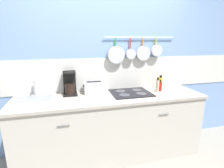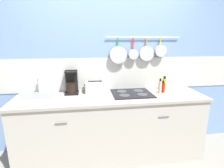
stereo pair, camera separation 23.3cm
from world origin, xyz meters
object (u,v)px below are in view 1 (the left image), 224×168
at_px(bottle_olive_oil, 158,86).
at_px(coffee_maker, 70,85).
at_px(bottle_sesame_oil, 160,86).
at_px(bottle_hot_sauce, 160,83).
at_px(toaster, 94,87).

bearing_deg(bottle_olive_oil, coffee_maker, 171.50).
distance_m(bottle_sesame_oil, bottle_hot_sauce, 0.14).
bearing_deg(coffee_maker, bottle_hot_sauce, -0.74).
relative_size(bottle_olive_oil, bottle_sesame_oil, 1.29).
distance_m(bottle_olive_oil, bottle_hot_sauce, 0.22).
xyz_separation_m(coffee_maker, bottle_sesame_oil, (1.31, -0.14, -0.06)).
height_order(coffee_maker, toaster, coffee_maker).
relative_size(coffee_maker, bottle_sesame_oil, 1.95).
relative_size(coffee_maker, bottle_hot_sauce, 1.56).
bearing_deg(bottle_olive_oil, toaster, 169.70).
xyz_separation_m(bottle_olive_oil, bottle_sesame_oil, (0.07, 0.05, -0.02)).
bearing_deg(bottle_hot_sauce, bottle_sesame_oil, -121.52).
bearing_deg(toaster, bottle_olive_oil, -10.30).
distance_m(coffee_maker, toaster, 0.33).
relative_size(toaster, bottle_olive_oil, 1.34).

